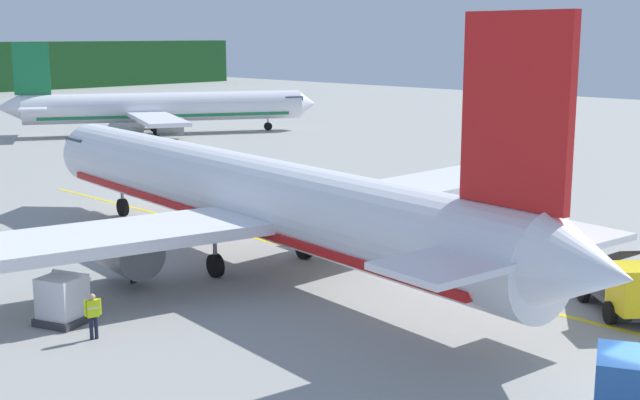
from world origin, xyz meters
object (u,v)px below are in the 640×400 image
at_px(airliner_foreground, 250,196).
at_px(crew_marshaller, 93,312).
at_px(service_truck_fuel, 630,288).
at_px(airliner_mid_apron, 162,108).
at_px(crew_supervisor, 133,262).
at_px(crew_loader_left, 573,250).
at_px(cargo_container_near, 63,300).

distance_m(airliner_foreground, crew_marshaller, 11.92).
bearing_deg(service_truck_fuel, airliner_mid_apron, 69.94).
distance_m(airliner_mid_apron, crew_supervisor, 59.74).
relative_size(airliner_foreground, service_truck_fuel, 6.80).
bearing_deg(service_truck_fuel, crew_marshaller, 141.57).
relative_size(airliner_foreground, crew_loader_left, 24.57).
bearing_deg(crew_supervisor, service_truck_fuel, -58.01).
xyz_separation_m(airliner_mid_apron, crew_marshaller, (-40.56, -53.14, -1.87)).
height_order(service_truck_fuel, crew_supervisor, service_truck_fuel).
distance_m(service_truck_fuel, crew_marshaller, 20.94).
distance_m(airliner_foreground, crew_supervisor, 6.55).
bearing_deg(crew_marshaller, cargo_container_near, 87.15).
bearing_deg(cargo_container_near, airliner_foreground, 7.52).
bearing_deg(crew_supervisor, crew_marshaller, -134.76).
bearing_deg(airliner_foreground, crew_marshaller, -160.75).
bearing_deg(airliner_mid_apron, service_truck_fuel, -110.06).
distance_m(airliner_foreground, crew_loader_left, 15.74).
bearing_deg(crew_supervisor, airliner_mid_apron, 53.54).
bearing_deg(cargo_container_near, crew_marshaller, -92.85).
bearing_deg(service_truck_fuel, cargo_container_near, 136.55).
bearing_deg(airliner_mid_apron, airliner_foreground, -120.92).
relative_size(airliner_foreground, crew_marshaller, 23.79).
bearing_deg(crew_marshaller, crew_loader_left, -21.03).
distance_m(airliner_foreground, cargo_container_near, 11.28).
relative_size(airliner_mid_apron, cargo_container_near, 14.82).
bearing_deg(crew_loader_left, cargo_container_near, 153.33).
height_order(airliner_foreground, crew_loader_left, airliner_foreground).
bearing_deg(crew_loader_left, airliner_foreground, 129.90).
height_order(airliner_mid_apron, crew_marshaller, airliner_mid_apron).
relative_size(cargo_container_near, crew_marshaller, 1.25).
height_order(crew_loader_left, crew_supervisor, crew_loader_left).
distance_m(airliner_mid_apron, crew_loader_left, 64.29).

